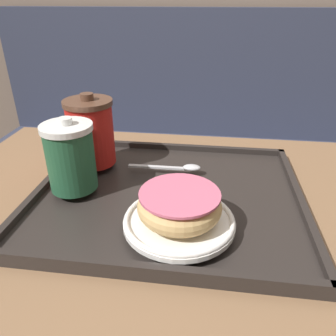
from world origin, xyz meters
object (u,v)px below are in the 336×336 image
(coffee_cup_front, at_px, (71,157))
(spoon, at_px, (182,167))
(coffee_cup_rear, at_px, (91,132))
(donut_chocolate_glazed, at_px, (179,205))

(coffee_cup_front, bearing_deg, spoon, 26.35)
(spoon, bearing_deg, coffee_cup_rear, 176.38)
(coffee_cup_front, distance_m, spoon, 0.21)
(coffee_cup_front, bearing_deg, coffee_cup_rear, 89.32)
(coffee_cup_rear, bearing_deg, spoon, -3.02)
(coffee_cup_rear, bearing_deg, coffee_cup_front, -90.68)
(donut_chocolate_glazed, height_order, spoon, donut_chocolate_glazed)
(coffee_cup_front, relative_size, coffee_cup_rear, 0.91)
(coffee_cup_rear, distance_m, donut_chocolate_glazed, 0.27)
(coffee_cup_front, xyz_separation_m, donut_chocolate_glazed, (0.20, -0.08, -0.03))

